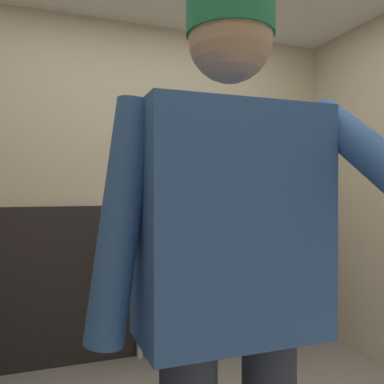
% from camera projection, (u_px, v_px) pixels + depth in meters
% --- Properties ---
extents(wall_back, '(3.83, 0.12, 2.52)m').
position_uv_depth(wall_back, '(136.00, 189.00, 3.13)').
color(wall_back, beige).
rests_on(wall_back, ground_plane).
extents(wainscot_band_back, '(3.23, 0.03, 1.14)m').
position_uv_depth(wainscot_band_back, '(138.00, 280.00, 3.06)').
color(wainscot_band_back, black).
rests_on(wainscot_band_back, ground_plane).
extents(urinal_left, '(0.40, 0.34, 1.24)m').
position_uv_depth(urinal_left, '(143.00, 256.00, 2.92)').
color(urinal_left, white).
rests_on(urinal_left, ground_plane).
extents(urinal_middle, '(0.40, 0.34, 1.24)m').
position_uv_depth(urinal_middle, '(236.00, 250.00, 3.18)').
color(urinal_middle, white).
rests_on(urinal_middle, ground_plane).
extents(privacy_divider_panel, '(0.04, 0.40, 0.90)m').
position_uv_depth(privacy_divider_panel, '(195.00, 231.00, 2.99)').
color(privacy_divider_panel, '#4C4C51').
extents(person, '(0.67, 0.60, 1.73)m').
position_uv_depth(person, '(232.00, 286.00, 0.99)').
color(person, '#2D3342').
rests_on(person, ground_plane).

